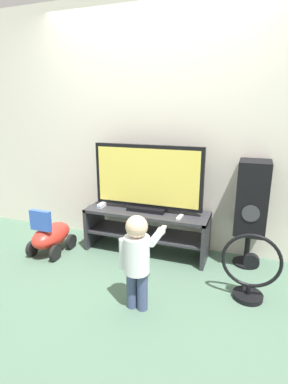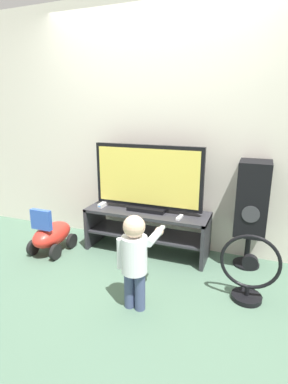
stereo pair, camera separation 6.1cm
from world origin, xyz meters
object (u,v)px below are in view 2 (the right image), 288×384
remote_primary (180,217)px  speaker_tower (252,200)px  floor_fan (249,271)px  television (148,179)px  child (135,255)px  ride_on_toy (52,234)px  game_console (103,204)px

remote_primary → speaker_tower: speaker_tower is taller
speaker_tower → floor_fan: (0.04, -0.59, -0.42)m
floor_fan → television: bearing=153.7°
television → child: 1.03m
ride_on_toy → child: bearing=-24.2°
speaker_tower → ride_on_toy: (-1.97, -0.46, -0.47)m
ride_on_toy → television: bearing=22.6°
television → speaker_tower: bearing=3.5°
remote_primary → child: child is taller
television → remote_primary: size_ratio=8.67×
game_console → speaker_tower: speaker_tower is taller
game_console → child: child is taller
speaker_tower → floor_fan: speaker_tower is taller
speaker_tower → ride_on_toy: bearing=-166.9°
television → game_console: bearing=-173.5°
child → ride_on_toy: 1.34m
game_console → ride_on_toy: bearing=-143.1°
ride_on_toy → speaker_tower: bearing=13.1°
speaker_tower → television: bearing=-176.5°
remote_primary → child: 0.83m
television → child: television is taller
child → floor_fan: (0.80, 0.42, -0.19)m
remote_primary → floor_fan: 0.82m
television → ride_on_toy: television is taller
television → child: size_ratio=1.51×
child → speaker_tower: (0.77, 1.00, 0.22)m
television → speaker_tower: (1.02, 0.06, -0.13)m
television → child: bearing=-74.7°
remote_primary → ride_on_toy: (-1.33, -0.28, -0.28)m
game_console → floor_fan: (1.56, -0.46, -0.23)m
game_console → remote_primary: 0.88m
remote_primary → ride_on_toy: size_ratio=0.25×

